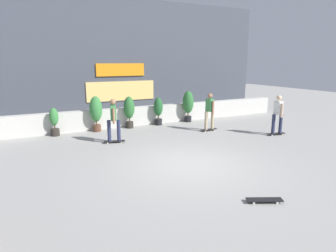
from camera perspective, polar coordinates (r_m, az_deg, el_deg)
ground_plane at (r=8.95m, az=4.36°, el=-7.52°), size 48.00×48.00×0.00m
planter_wall at (r=14.13m, az=-8.23°, el=1.78°), size 18.00×0.40×0.90m
building_backdrop at (r=17.73m, az=-12.77°, el=12.87°), size 20.00×2.08×6.50m
potted_plant_0 at (r=13.01m, az=-21.44°, el=0.89°), size 0.36×0.36×1.19m
potted_plant_1 at (r=13.22m, az=-13.97°, el=2.88°), size 0.55×0.55×1.58m
potted_plant_2 at (r=13.64m, az=-7.64°, el=3.16°), size 0.50×0.50×1.48m
potted_plant_3 at (r=14.21m, az=-1.93°, el=3.26°), size 0.44×0.44×1.36m
potted_plant_4 at (r=14.96m, az=3.97°, el=4.37°), size 0.56×0.56×1.59m
skater_far_left at (r=11.18m, az=-10.65°, el=1.39°), size 0.82×0.55×1.70m
skater_by_wall_left at (r=13.05m, az=8.16°, el=3.08°), size 0.81×0.56×1.70m
skater_by_wall_right at (r=13.02m, az=20.76°, el=2.36°), size 0.82×0.55×1.70m
skateboard_near_camera at (r=7.00m, az=18.40°, el=-13.58°), size 0.81×0.53×0.08m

